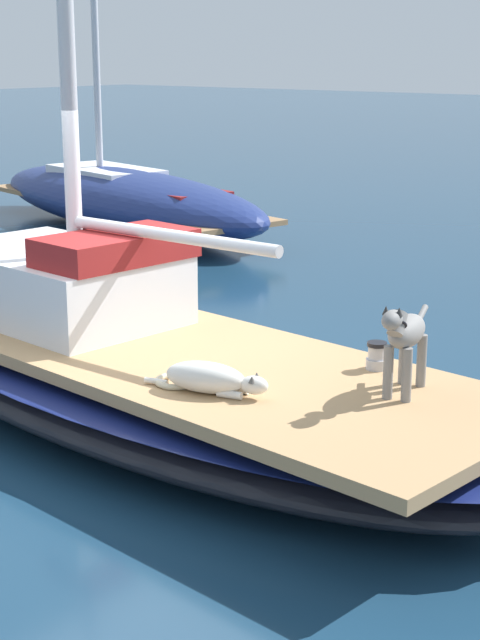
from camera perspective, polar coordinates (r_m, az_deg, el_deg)
ground_plane at (r=8.54m, az=-5.28°, el=-5.46°), size 120.00×120.00×0.00m
sailboat_main at (r=8.43m, az=-5.33°, el=-3.33°), size 3.17×7.44×0.66m
cabin_house at (r=9.10m, az=-10.02°, el=2.27°), size 1.60×2.34×0.84m
dog_grey at (r=7.01m, az=9.32°, el=-0.91°), size 0.93×0.33×0.70m
dog_white at (r=7.04m, az=-1.70°, el=-3.33°), size 0.41×0.94×0.22m
deck_winch at (r=7.63m, az=7.76°, el=-2.06°), size 0.16×0.16×0.21m
coiled_rope at (r=7.26m, az=-3.61°, el=-3.47°), size 0.32×0.32×0.04m
moored_boat_starboard_side at (r=17.43m, az=-6.60°, el=6.93°), size 3.56×7.57×7.15m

